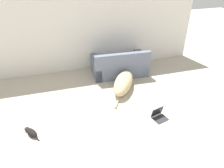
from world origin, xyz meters
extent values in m
cube|color=silver|center=(0.00, 4.23, 1.29)|extent=(7.46, 0.06, 2.57)
cube|color=slate|center=(1.13, 3.63, 0.19)|extent=(1.68, 0.99, 0.39)
cube|color=slate|center=(1.11, 3.24, 0.61)|extent=(1.64, 0.22, 0.43)
cube|color=slate|center=(1.85, 3.60, 0.26)|extent=(0.24, 0.92, 0.53)
cube|color=slate|center=(0.41, 3.67, 0.26)|extent=(0.24, 0.92, 0.53)
ellipsoid|color=tan|center=(0.96, 2.71, 0.21)|extent=(1.02, 1.28, 0.41)
sphere|color=brown|center=(1.32, 3.30, 0.14)|extent=(0.39, 0.39, 0.28)
cylinder|color=tan|center=(0.58, 2.06, 0.03)|extent=(0.20, 0.29, 0.06)
ellipsoid|color=black|center=(-1.43, 1.57, 0.07)|extent=(0.31, 0.36, 0.14)
sphere|color=#2D2B2B|center=(-1.54, 1.73, 0.05)|extent=(0.14, 0.14, 0.10)
cylinder|color=black|center=(-1.31, 1.39, 0.01)|extent=(0.07, 0.08, 0.02)
cube|color=#2D2D33|center=(1.39, 1.28, 0.01)|extent=(0.37, 0.31, 0.02)
cube|color=#2D2D33|center=(1.36, 1.42, 0.13)|extent=(0.32, 0.14, 0.23)
cube|color=black|center=(1.36, 1.41, 0.13)|extent=(0.29, 0.12, 0.21)
camera|label=1|loc=(-0.71, -2.06, 3.37)|focal=35.00mm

